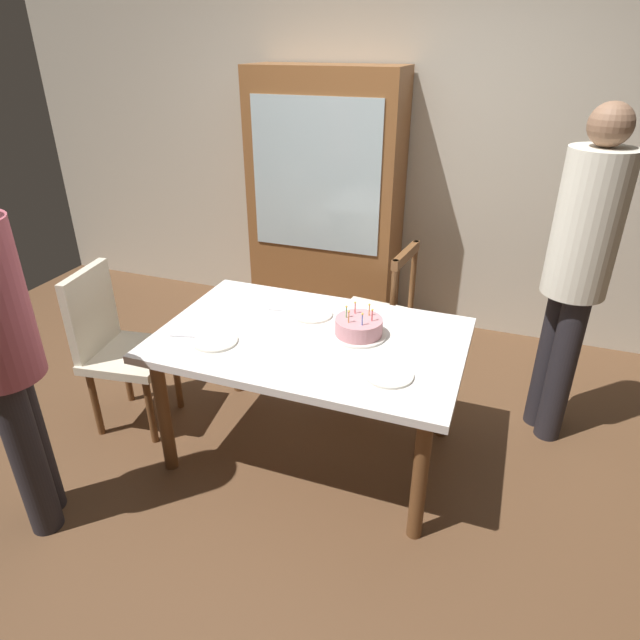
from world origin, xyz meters
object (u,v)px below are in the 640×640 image
object	(u,v)px
birthday_cake	(359,328)
person_guest	(578,263)
dining_table	(311,351)
plate_near_celebrant	(215,341)
china_cabinet	(326,204)
chair_upholstered	(114,341)
chair_spindle_back	(376,319)
plate_far_side	(312,314)
plate_near_guest	(389,375)

from	to	relation	value
birthday_cake	person_guest	size ratio (longest dim) A/B	0.15
dining_table	plate_near_celebrant	xyz separation A→B (m)	(-0.42, -0.22, 0.09)
person_guest	china_cabinet	bearing A→B (deg)	151.70
chair_upholstered	chair_spindle_back	bearing A→B (deg)	35.66
chair_spindle_back	chair_upholstered	xyz separation A→B (m)	(-1.28, -0.92, 0.07)
birthday_cake	plate_near_celebrant	bearing A→B (deg)	-154.30
dining_table	chair_upholstered	distance (m)	1.16
plate_far_side	person_guest	distance (m)	1.39
dining_table	chair_upholstered	world-z (taller)	chair_upholstered
dining_table	chair_spindle_back	bearing A→B (deg)	80.63
plate_far_side	birthday_cake	bearing A→B (deg)	-23.66
chair_upholstered	china_cabinet	world-z (taller)	china_cabinet
birthday_cake	plate_near_celebrant	xyz separation A→B (m)	(-0.64, -0.31, -0.04)
plate_near_celebrant	person_guest	world-z (taller)	person_guest
dining_table	plate_far_side	world-z (taller)	plate_far_side
chair_spindle_back	person_guest	distance (m)	1.23
plate_near_guest	china_cabinet	xyz separation A→B (m)	(-0.93, 1.78, 0.22)
plate_near_celebrant	plate_far_side	size ratio (longest dim) A/B	1.00
birthday_cake	person_guest	distance (m)	1.17
plate_near_celebrant	chair_upholstered	xyz separation A→B (m)	(-0.73, 0.11, -0.20)
chair_spindle_back	chair_upholstered	world-z (taller)	same
dining_table	person_guest	bearing A→B (deg)	28.31
birthday_cake	plate_near_guest	world-z (taller)	birthday_cake
plate_near_guest	person_guest	distance (m)	1.19
plate_near_guest	china_cabinet	world-z (taller)	china_cabinet
china_cabinet	person_guest	bearing A→B (deg)	-28.30
plate_near_celebrant	chair_spindle_back	xyz separation A→B (m)	(0.55, 1.02, -0.27)
china_cabinet	chair_spindle_back	bearing A→B (deg)	-51.00
dining_table	plate_far_side	size ratio (longest dim) A/B	6.90
plate_near_guest	birthday_cake	bearing A→B (deg)	126.97
plate_near_guest	china_cabinet	bearing A→B (deg)	117.68
plate_near_celebrant	china_cabinet	world-z (taller)	china_cabinet
plate_near_celebrant	plate_far_side	world-z (taller)	same
birthday_cake	chair_upholstered	distance (m)	1.41
plate_far_side	china_cabinet	world-z (taller)	china_cabinet
birthday_cake	person_guest	world-z (taller)	person_guest
birthday_cake	plate_near_guest	size ratio (longest dim) A/B	1.27
birthday_cake	plate_far_side	xyz separation A→B (m)	(-0.30, 0.13, -0.04)
person_guest	dining_table	bearing A→B (deg)	-151.69
plate_near_guest	plate_near_celebrant	bearing A→B (deg)	180.00
plate_near_guest	person_guest	xyz separation A→B (m)	(0.75, 0.87, 0.31)
chair_spindle_back	chair_upholstered	size ratio (longest dim) A/B	1.00
birthday_cake	plate_far_side	world-z (taller)	birthday_cake
plate_far_side	person_guest	bearing A→B (deg)	18.55
plate_near_celebrant	person_guest	size ratio (longest dim) A/B	0.12
plate_near_celebrant	chair_upholstered	size ratio (longest dim) A/B	0.23
birthday_cake	plate_near_guest	xyz separation A→B (m)	(0.23, -0.31, -0.04)
dining_table	china_cabinet	bearing A→B (deg)	107.02
plate_near_guest	chair_upholstered	distance (m)	1.62
birthday_cake	chair_upholstered	world-z (taller)	chair_upholstered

